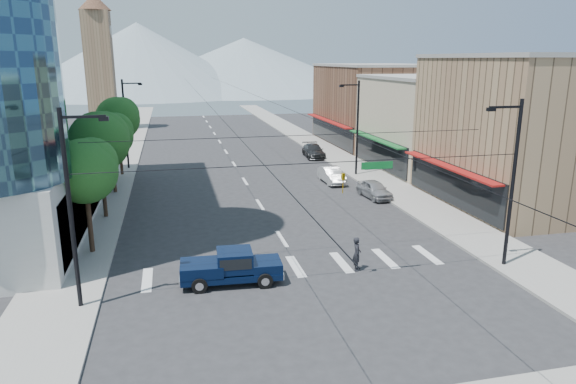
# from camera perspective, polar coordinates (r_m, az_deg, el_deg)

# --- Properties ---
(ground) EXTENTS (160.00, 160.00, 0.00)m
(ground) POSITION_cam_1_polar(r_m,az_deg,el_deg) (26.81, 2.06, -9.46)
(ground) COLOR #28282B
(ground) RESTS_ON ground
(sidewalk_left) EXTENTS (4.00, 120.00, 0.15)m
(sidewalk_left) POSITION_cam_1_polar(r_m,az_deg,el_deg) (64.80, -17.74, 4.24)
(sidewalk_left) COLOR gray
(sidewalk_left) RESTS_ON ground
(sidewalk_right) EXTENTS (4.00, 120.00, 0.15)m
(sidewalk_right) POSITION_cam_1_polar(r_m,az_deg,el_deg) (67.13, 3.18, 5.25)
(sidewalk_right) COLOR gray
(sidewalk_right) RESTS_ON ground
(shop_near) EXTENTS (12.00, 14.00, 11.00)m
(shop_near) POSITION_cam_1_polar(r_m,az_deg,el_deg) (43.11, 25.13, 5.98)
(shop_near) COLOR #8C6B4C
(shop_near) RESTS_ON ground
(shop_mid) EXTENTS (12.00, 14.00, 9.00)m
(shop_mid) POSITION_cam_1_polar(r_m,az_deg,el_deg) (54.84, 16.09, 7.28)
(shop_mid) COLOR tan
(shop_mid) RESTS_ON ground
(shop_far) EXTENTS (12.00, 18.00, 10.00)m
(shop_far) POSITION_cam_1_polar(r_m,az_deg,el_deg) (69.15, 9.71, 9.45)
(shop_far) COLOR brown
(shop_far) RESTS_ON ground
(clock_tower) EXTENTS (4.80, 4.80, 20.40)m
(clock_tower) POSITION_cam_1_polar(r_m,az_deg,el_deg) (86.24, -20.23, 13.52)
(clock_tower) COLOR #8C6B4C
(clock_tower) RESTS_ON ground
(mountain_left) EXTENTS (80.00, 80.00, 22.00)m
(mountain_left) POSITION_cam_1_polar(r_m,az_deg,el_deg) (173.86, -16.25, 14.03)
(mountain_left) COLOR gray
(mountain_left) RESTS_ON ground
(mountain_right) EXTENTS (90.00, 90.00, 18.00)m
(mountain_right) POSITION_cam_1_polar(r_m,az_deg,el_deg) (185.54, -4.88, 13.92)
(mountain_right) COLOR gray
(mountain_right) RESTS_ON ground
(tree_near) EXTENTS (3.65, 3.64, 6.71)m
(tree_near) POSITION_cam_1_polar(r_m,az_deg,el_deg) (30.68, -21.43, 2.42)
(tree_near) COLOR black
(tree_near) RESTS_ON ground
(tree_midnear) EXTENTS (4.09, 4.09, 7.52)m
(tree_midnear) POSITION_cam_1_polar(r_m,az_deg,el_deg) (37.42, -20.05, 5.51)
(tree_midnear) COLOR black
(tree_midnear) RESTS_ON ground
(tree_midfar) EXTENTS (3.65, 3.64, 6.71)m
(tree_midfar) POSITION_cam_1_polar(r_m,az_deg,el_deg) (44.39, -18.95, 6.11)
(tree_midfar) COLOR black
(tree_midfar) RESTS_ON ground
(tree_far) EXTENTS (4.09, 4.09, 7.52)m
(tree_far) POSITION_cam_1_polar(r_m,az_deg,el_deg) (51.23, -18.26, 7.88)
(tree_far) COLOR black
(tree_far) RESTS_ON ground
(signal_rig) EXTENTS (21.80, 0.20, 9.00)m
(signal_rig) POSITION_cam_1_polar(r_m,az_deg,el_deg) (24.40, 3.20, -0.35)
(signal_rig) COLOR black
(signal_rig) RESTS_ON ground
(lamp_pole_nw) EXTENTS (2.00, 0.25, 9.00)m
(lamp_pole_nw) POSITION_cam_1_polar(r_m,az_deg,el_deg) (54.14, -17.52, 7.56)
(lamp_pole_nw) COLOR black
(lamp_pole_nw) RESTS_ON ground
(lamp_pole_ne) EXTENTS (2.00, 0.25, 9.00)m
(lamp_pole_ne) POSITION_cam_1_polar(r_m,az_deg,el_deg) (49.09, 7.59, 7.45)
(lamp_pole_ne) COLOR black
(lamp_pole_ne) RESTS_ON ground
(pickup_truck) EXTENTS (5.18, 2.20, 1.72)m
(pickup_truck) POSITION_cam_1_polar(r_m,az_deg,el_deg) (25.96, -6.38, -8.22)
(pickup_truck) COLOR black
(pickup_truck) RESTS_ON ground
(pedestrian) EXTENTS (0.59, 0.76, 1.84)m
(pedestrian) POSITION_cam_1_polar(r_m,az_deg,el_deg) (27.58, 7.65, -6.82)
(pedestrian) COLOR black
(pedestrian) RESTS_ON ground
(parked_car_near) EXTENTS (2.01, 4.24, 1.40)m
(parked_car_near) POSITION_cam_1_polar(r_m,az_deg,el_deg) (42.05, 9.57, 0.30)
(parked_car_near) COLOR #98989C
(parked_car_near) RESTS_ON ground
(parked_car_mid) EXTENTS (1.60, 4.35, 1.42)m
(parked_car_mid) POSITION_cam_1_polar(r_m,az_deg,el_deg) (46.68, 4.86, 1.88)
(parked_car_mid) COLOR silver
(parked_car_mid) RESTS_ON ground
(parked_car_far) EXTENTS (2.43, 5.20, 1.47)m
(parked_car_far) POSITION_cam_1_polar(r_m,az_deg,el_deg) (58.87, 2.86, 4.59)
(parked_car_far) COLOR #272729
(parked_car_far) RESTS_ON ground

